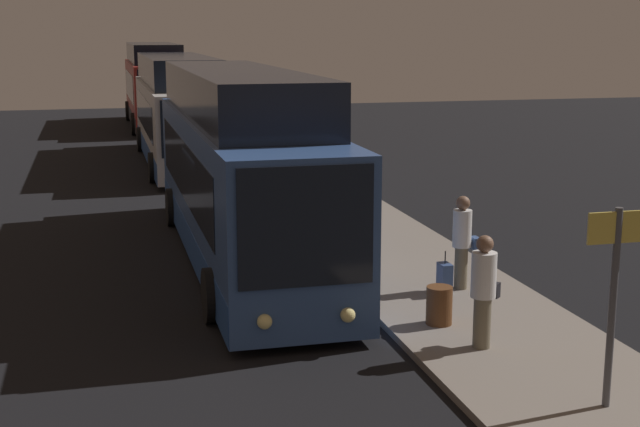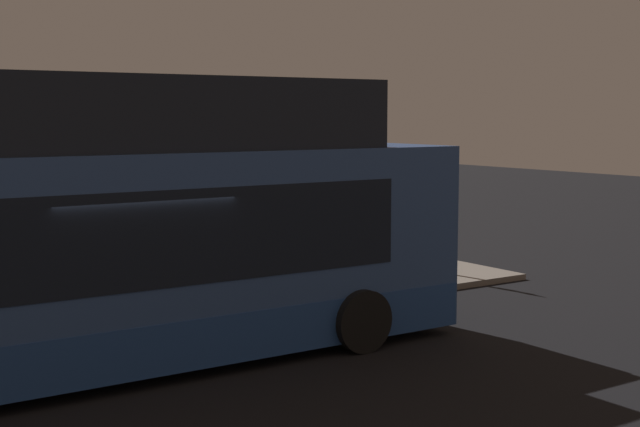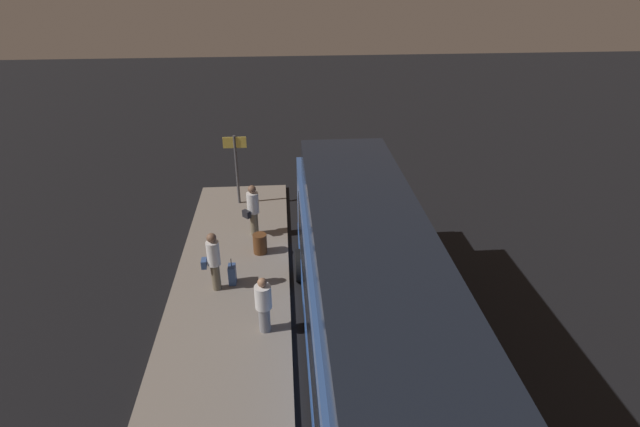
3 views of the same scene
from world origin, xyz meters
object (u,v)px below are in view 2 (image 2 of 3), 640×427
(suitcase, at_px, (215,282))
(passenger_with_bags, at_px, (130,272))
(bus_lead, at_px, (53,246))
(sign_post, at_px, (421,194))
(passenger_boarding, at_px, (193,244))
(trash_bin, at_px, (307,277))
(passenger_waiting, at_px, (350,238))

(suitcase, bearing_deg, passenger_with_bags, -155.41)
(bus_lead, xyz_separation_m, passenger_with_bags, (1.96, 2.21, -0.88))
(sign_post, bearing_deg, passenger_with_bags, -171.32)
(sign_post, bearing_deg, passenger_boarding, 177.04)
(bus_lead, relative_size, sign_post, 4.65)
(suitcase, bearing_deg, passenger_boarding, 119.20)
(passenger_with_bags, relative_size, trash_bin, 2.42)
(passenger_boarding, height_order, suitcase, passenger_boarding)
(suitcase, distance_m, sign_post, 5.46)
(passenger_with_bags, bearing_deg, trash_bin, 52.16)
(bus_lead, relative_size, passenger_with_bags, 7.91)
(sign_post, bearing_deg, trash_bin, -166.12)
(trash_bin, bearing_deg, bus_lead, -156.84)
(suitcase, height_order, trash_bin, suitcase)
(passenger_with_bags, xyz_separation_m, sign_post, (7.39, 1.13, 0.87))
(sign_post, relative_size, trash_bin, 4.12)
(passenger_waiting, xyz_separation_m, suitcase, (-2.81, 0.51, -0.68))
(passenger_with_bags, bearing_deg, sign_post, 57.43)
(suitcase, bearing_deg, sign_post, 1.72)
(passenger_waiting, bearing_deg, trash_bin, 148.53)
(passenger_waiting, relative_size, passenger_with_bags, 1.14)
(bus_lead, distance_m, passenger_boarding, 5.32)
(sign_post, bearing_deg, bus_lead, -160.35)
(suitcase, height_order, sign_post, sign_post)
(passenger_boarding, bearing_deg, bus_lead, -137.63)
(suitcase, distance_m, trash_bin, 1.77)
(passenger_boarding, bearing_deg, sign_post, -3.99)
(passenger_with_bags, distance_m, trash_bin, 3.77)
(bus_lead, bearing_deg, suitcase, 37.94)
(sign_post, height_order, trash_bin, sign_post)
(bus_lead, bearing_deg, trash_bin, 23.16)
(trash_bin, bearing_deg, passenger_with_bags, -176.59)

